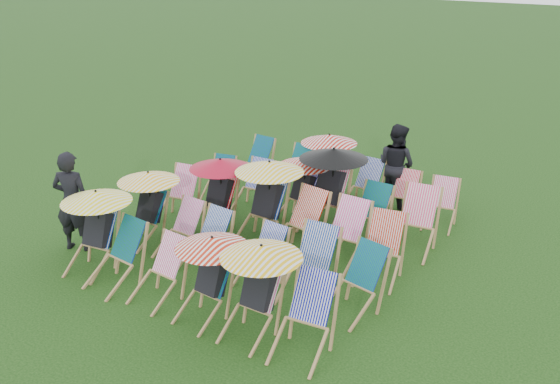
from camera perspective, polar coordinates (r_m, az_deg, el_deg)
The scene contains 33 objects.
ground at distance 10.51m, azimuth -0.64°, elevation -5.06°, with size 100.00×100.00×0.00m, color black.
deckchair_0 at distance 9.98m, azimuth -16.70°, elevation -3.29°, with size 1.07×1.15×1.27m.
deckchair_1 at distance 9.53m, azimuth -14.84°, elevation -5.65°, with size 0.71×0.92×0.94m.
deckchair_2 at distance 9.03m, azimuth -11.06°, elevation -7.13°, with size 0.64×0.85×0.88m.
deckchair_3 at distance 8.42m, azimuth -6.72°, elevation -7.69°, with size 0.99×1.04×1.18m.
deckchair_4 at distance 8.01m, azimuth -2.32°, elevation -8.87°, with size 1.06×1.09×1.25m.
deckchair_5 at distance 7.76m, azimuth 2.20°, elevation -11.53°, with size 0.73×0.95×0.97m.
deckchair_6 at distance 10.72m, azimuth -12.26°, elevation -1.23°, with size 1.03×1.08×1.23m.
deckchair_7 at distance 10.25m, azimuth -9.22°, elevation -3.42°, with size 0.62×0.83×0.86m.
deckchair_8 at distance 9.75m, azimuth -6.89°, elevation -4.52°, with size 0.67×0.88×0.90m.
deckchair_9 at distance 9.28m, azimuth -1.78°, elevation -5.99°, with size 0.64×0.83×0.85m.
deckchair_10 at distance 8.89m, azimuth 2.61°, elevation -6.75°, with size 0.70×0.95×1.00m.
deckchair_11 at distance 8.61m, azimuth 6.86°, elevation -8.20°, with size 0.77×0.96×0.93m.
deckchair_12 at distance 11.55m, azimuth -9.32°, elevation -0.27°, with size 0.75×0.94×0.93m.
deckchair_13 at distance 10.96m, azimuth -5.87°, elevation -0.11°, with size 1.09×1.13×1.29m.
deckchair_14 at distance 10.51m, azimuth -1.49°, elevation -0.69°, with size 1.16×1.21×1.38m.
deckchair_15 at distance 10.13m, azimuth 1.63°, elevation -2.94°, with size 0.82×1.04×1.02m.
deckchair_16 at distance 9.83m, azimuth 5.62°, elevation -3.93°, with size 0.69×0.94×0.99m.
deckchair_17 at distance 9.50m, azimuth 9.17°, elevation -5.21°, with size 0.77×0.97×0.96m.
deckchair_18 at distance 12.38m, azimuth -5.70°, elevation 1.16°, with size 0.67×0.84×0.82m.
deckchair_19 at distance 11.89m, azimuth -2.50°, elevation 0.57°, with size 0.62×0.85×0.89m.
deckchair_20 at distance 11.35m, azimuth 1.81°, elevation 0.45°, with size 0.99×1.05×1.17m.
deckchair_21 at distance 11.02m, azimuth 4.36°, elevation 0.50°, with size 1.21×1.26×1.44m.
deckchair_22 at distance 10.69m, azimuth 8.01°, elevation -2.06°, with size 0.65×0.88×0.93m.
deckchair_23 at distance 10.44m, azimuth 12.23°, elevation -2.68°, with size 0.77×1.00×1.02m.
deckchair_24 at distance 13.21m, azimuth -2.44°, elevation 2.83°, with size 0.67×0.89×0.92m.
deckchair_25 at distance 12.73m, azimuth 1.36°, elevation 2.04°, with size 0.62×0.85×0.90m.
deckchair_26 at distance 12.27m, azimuth 4.07°, elevation 2.41°, with size 1.10×1.17×1.30m.
deckchair_27 at distance 12.02m, azimuth 7.62°, elevation 0.61°, with size 0.64×0.86×0.89m.
deckchair_28 at distance 11.76m, azimuth 11.13°, elevation -0.30°, with size 0.60×0.79×0.81m.
deckchair_29 at distance 11.50m, azimuth 14.50°, elevation -1.10°, with size 0.65×0.82×0.82m.
person_left at distance 10.67m, azimuth -18.47°, elevation -0.81°, with size 0.62×0.41×1.70m, color black.
person_rear at distance 12.15m, azimuth 10.57°, elevation 2.47°, with size 0.78×0.61×1.61m, color black.
Camera 1 is at (5.26, -7.77, 4.74)m, focal length 40.00 mm.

